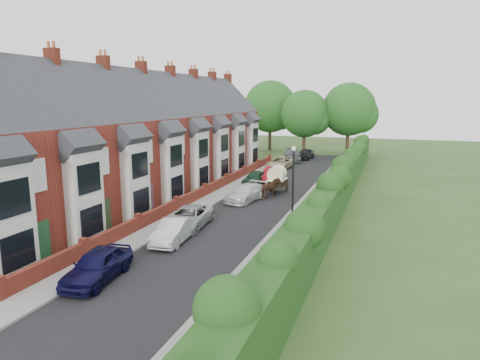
% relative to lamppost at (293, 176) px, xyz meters
% --- Properties ---
extents(ground, '(140.00, 140.00, 0.00)m').
position_rel_lamppost_xyz_m(ground, '(-3.40, -4.00, -3.30)').
color(ground, '#2D4C1E').
rests_on(ground, ground).
extents(road, '(6.00, 58.00, 0.02)m').
position_rel_lamppost_xyz_m(road, '(-3.90, 7.00, -3.29)').
color(road, black).
rests_on(road, ground).
extents(pavement_hedge_side, '(2.20, 58.00, 0.12)m').
position_rel_lamppost_xyz_m(pavement_hedge_side, '(0.20, 7.00, -3.24)').
color(pavement_hedge_side, gray).
rests_on(pavement_hedge_side, ground).
extents(pavement_house_side, '(1.70, 58.00, 0.12)m').
position_rel_lamppost_xyz_m(pavement_house_side, '(-7.75, 7.00, -3.24)').
color(pavement_house_side, gray).
rests_on(pavement_house_side, ground).
extents(kerb_hedge_side, '(0.18, 58.00, 0.13)m').
position_rel_lamppost_xyz_m(kerb_hedge_side, '(-0.85, 7.00, -3.23)').
color(kerb_hedge_side, gray).
rests_on(kerb_hedge_side, ground).
extents(kerb_house_side, '(0.18, 58.00, 0.13)m').
position_rel_lamppost_xyz_m(kerb_house_side, '(-6.95, 7.00, -3.23)').
color(kerb_house_side, gray).
rests_on(kerb_house_side, ground).
extents(hedge, '(2.10, 58.00, 2.85)m').
position_rel_lamppost_xyz_m(hedge, '(2.00, 7.00, -1.70)').
color(hedge, '#193E13').
rests_on(hedge, ground).
extents(terrace_row, '(9.05, 40.50, 11.50)m').
position_rel_lamppost_xyz_m(terrace_row, '(-14.27, 5.98, 1.18)').
color(terrace_row, '#9A3527').
rests_on(terrace_row, ground).
extents(garden_wall_row, '(0.35, 40.35, 1.10)m').
position_rel_lamppost_xyz_m(garden_wall_row, '(-8.75, 6.00, -2.84)').
color(garden_wall_row, maroon).
rests_on(garden_wall_row, ground).
extents(lamppost, '(0.32, 0.32, 5.16)m').
position_rel_lamppost_xyz_m(lamppost, '(0.00, 0.00, 0.00)').
color(lamppost, black).
rests_on(lamppost, ground).
extents(tree_far_left, '(7.14, 6.80, 9.29)m').
position_rel_lamppost_xyz_m(tree_far_left, '(-6.05, 36.08, 2.41)').
color(tree_far_left, '#332316').
rests_on(tree_far_left, ground).
extents(tree_far_right, '(7.98, 7.60, 10.31)m').
position_rel_lamppost_xyz_m(tree_far_right, '(-0.01, 38.08, 3.02)').
color(tree_far_right, '#332316').
rests_on(tree_far_right, ground).
extents(tree_far_back, '(8.40, 8.00, 10.82)m').
position_rel_lamppost_xyz_m(tree_far_back, '(-11.99, 39.08, 3.32)').
color(tree_far_back, '#332316').
rests_on(tree_far_back, ground).
extents(car_navy, '(2.19, 4.40, 1.44)m').
position_rel_lamppost_xyz_m(car_navy, '(-6.40, -10.95, -2.58)').
color(car_navy, black).
rests_on(car_navy, ground).
extents(car_silver_a, '(1.77, 4.16, 1.33)m').
position_rel_lamppost_xyz_m(car_silver_a, '(-5.68, -5.12, -2.63)').
color(car_silver_a, silver).
rests_on(car_silver_a, ground).
extents(car_silver_b, '(2.58, 4.89, 1.31)m').
position_rel_lamppost_xyz_m(car_silver_b, '(-6.16, -2.32, -2.64)').
color(car_silver_b, '#ACAEB4').
rests_on(car_silver_b, ground).
extents(car_white, '(2.73, 4.88, 1.34)m').
position_rel_lamppost_xyz_m(car_white, '(-5.02, 5.64, -2.63)').
color(car_white, silver).
rests_on(car_white, ground).
extents(car_green, '(1.88, 3.96, 1.31)m').
position_rel_lamppost_xyz_m(car_green, '(-6.30, 12.20, -2.64)').
color(car_green, '#103821').
rests_on(car_green, ground).
extents(car_red, '(1.61, 4.30, 1.40)m').
position_rel_lamppost_xyz_m(car_red, '(-5.17, 14.20, -2.60)').
color(car_red, maroon).
rests_on(car_red, ground).
extents(car_beige, '(2.64, 5.04, 1.35)m').
position_rel_lamppost_xyz_m(car_beige, '(-6.40, 21.97, -2.62)').
color(car_beige, beige).
rests_on(car_beige, ground).
extents(car_grey, '(3.40, 5.75, 1.56)m').
position_rel_lamppost_xyz_m(car_grey, '(-6.40, 28.45, -2.52)').
color(car_grey, '#575A5F').
rests_on(car_grey, ground).
extents(car_black, '(2.01, 4.38, 1.46)m').
position_rel_lamppost_xyz_m(car_black, '(-5.17, 31.00, -2.57)').
color(car_black, black).
rests_on(car_black, ground).
extents(horse, '(1.58, 2.13, 1.63)m').
position_rel_lamppost_xyz_m(horse, '(-3.44, 7.23, -2.48)').
color(horse, '#492B1A').
rests_on(horse, ground).
extents(horse_cart, '(1.51, 3.33, 2.40)m').
position_rel_lamppost_xyz_m(horse_cart, '(-3.44, 9.32, -1.92)').
color(horse_cart, black).
rests_on(horse_cart, ground).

